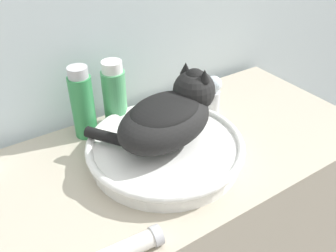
{
  "coord_description": "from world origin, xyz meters",
  "views": [
    {
      "loc": [
        -0.36,
        -0.34,
        1.38
      ],
      "look_at": [
        0.02,
        0.24,
        0.91
      ],
      "focal_mm": 38.0,
      "sensor_mm": 36.0,
      "label": 1
    }
  ],
  "objects_px": {
    "faucet": "(211,94)",
    "shampoo_bottle_tall": "(83,104)",
    "cat": "(170,114)",
    "mouthwash_bottle": "(115,95)",
    "cream_tube": "(122,251)"
  },
  "relations": [
    {
      "from": "mouthwash_bottle",
      "to": "cream_tube",
      "type": "height_order",
      "value": "mouthwash_bottle"
    },
    {
      "from": "cat",
      "to": "mouthwash_bottle",
      "type": "bearing_deg",
      "value": 90.77
    },
    {
      "from": "faucet",
      "to": "cream_tube",
      "type": "height_order",
      "value": "faucet"
    },
    {
      "from": "faucet",
      "to": "cream_tube",
      "type": "xyz_separation_m",
      "value": [
        -0.44,
        -0.29,
        -0.06
      ]
    },
    {
      "from": "cat",
      "to": "mouthwash_bottle",
      "type": "xyz_separation_m",
      "value": [
        -0.05,
        0.2,
        -0.03
      ]
    },
    {
      "from": "cream_tube",
      "to": "faucet",
      "type": "bearing_deg",
      "value": 33.62
    },
    {
      "from": "cat",
      "to": "shampoo_bottle_tall",
      "type": "bearing_deg",
      "value": 112.24
    },
    {
      "from": "faucet",
      "to": "shampoo_bottle_tall",
      "type": "xyz_separation_m",
      "value": [
        -0.34,
        0.11,
        0.02
      ]
    },
    {
      "from": "mouthwash_bottle",
      "to": "shampoo_bottle_tall",
      "type": "xyz_separation_m",
      "value": [
        -0.09,
        -0.0,
        0.0
      ]
    },
    {
      "from": "faucet",
      "to": "shampoo_bottle_tall",
      "type": "relative_size",
      "value": 0.77
    },
    {
      "from": "faucet",
      "to": "cat",
      "type": "bearing_deg",
      "value": 0.45
    },
    {
      "from": "cream_tube",
      "to": "cat",
      "type": "bearing_deg",
      "value": 40.48
    },
    {
      "from": "cat",
      "to": "faucet",
      "type": "height_order",
      "value": "cat"
    },
    {
      "from": "cat",
      "to": "shampoo_bottle_tall",
      "type": "height_order",
      "value": "cat"
    },
    {
      "from": "faucet",
      "to": "shampoo_bottle_tall",
      "type": "distance_m",
      "value": 0.36
    }
  ]
}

